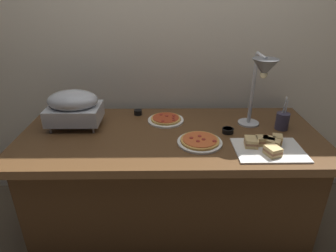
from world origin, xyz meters
TOP-DOWN VIEW (x-y plane):
  - ground_plane at (0.00, 0.00)m, footprint 8.00×8.00m
  - back_wall at (0.00, 0.50)m, footprint 4.40×0.04m
  - buffet_table at (0.00, 0.00)m, footprint 1.90×0.84m
  - chafing_dish at (-0.62, 0.11)m, footprint 0.34×0.25m
  - heat_lamp at (0.53, 0.00)m, footprint 0.15×0.31m
  - pizza_plate_front at (0.17, -0.14)m, footprint 0.27×0.27m
  - pizza_plate_center at (-0.03, 0.19)m, footprint 0.25×0.25m
  - sandwich_platter at (0.55, -0.22)m, footprint 0.38×0.28m
  - sauce_cup_near at (-0.23, 0.30)m, footprint 0.06×0.06m
  - sauce_cup_far at (0.37, 0.00)m, footprint 0.07×0.07m
  - utensil_holder at (0.73, 0.05)m, footprint 0.08×0.08m

SIDE VIEW (x-z plane):
  - ground_plane at x=0.00m, z-range 0.00..0.00m
  - buffet_table at x=0.00m, z-range 0.01..0.77m
  - pizza_plate_center at x=-0.03m, z-range 0.76..0.79m
  - pizza_plate_front at x=0.17m, z-range 0.76..0.79m
  - sauce_cup_far at x=0.37m, z-range 0.76..0.79m
  - sauce_cup_near at x=-0.23m, z-range 0.76..0.80m
  - sandwich_platter at x=0.55m, z-range 0.75..0.81m
  - utensil_holder at x=0.73m, z-range 0.71..0.93m
  - chafing_dish at x=-0.62m, z-range 0.78..1.02m
  - heat_lamp at x=0.53m, z-range 0.89..1.38m
  - back_wall at x=0.00m, z-range 0.00..2.40m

